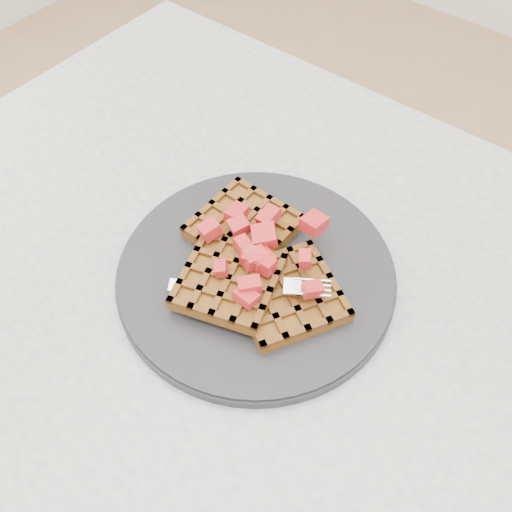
{
  "coord_description": "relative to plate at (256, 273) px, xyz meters",
  "views": [
    {
      "loc": [
        0.12,
        -0.27,
        1.27
      ],
      "look_at": [
        -0.1,
        0.02,
        0.79
      ],
      "focal_mm": 40.0,
      "sensor_mm": 36.0,
      "label": 1
    }
  ],
  "objects": [
    {
      "name": "plate",
      "position": [
        0.0,
        0.0,
        0.0
      ],
      "size": [
        0.31,
        0.31,
        0.02
      ],
      "primitive_type": "cylinder",
      "color": "black",
      "rests_on": "table"
    },
    {
      "name": "fork",
      "position": [
        0.03,
        -0.03,
        0.02
      ],
      "size": [
        0.16,
        0.12,
        0.02
      ],
      "primitive_type": null,
      "rotation": [
        0.0,
        0.0,
        -1.0
      ],
      "color": "silver",
      "rests_on": "plate"
    },
    {
      "name": "table",
      "position": [
        0.1,
        -0.02,
        -0.12
      ],
      "size": [
        1.2,
        0.8,
        0.75
      ],
      "color": "silver",
      "rests_on": "ground"
    },
    {
      "name": "waffles",
      "position": [
        0.0,
        -0.0,
        0.02
      ],
      "size": [
        0.22,
        0.19,
        0.03
      ],
      "color": "brown",
      "rests_on": "plate"
    },
    {
      "name": "strawberry_pile",
      "position": [
        0.0,
        0.0,
        0.05
      ],
      "size": [
        0.15,
        0.15,
        0.02
      ],
      "primitive_type": null,
      "color": "#A3060C",
      "rests_on": "waffles"
    }
  ]
}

